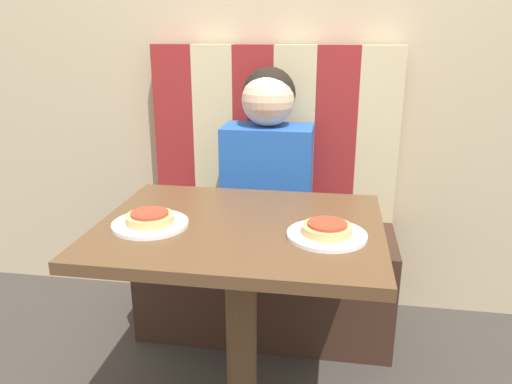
{
  "coord_description": "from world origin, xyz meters",
  "views": [
    {
      "loc": [
        0.27,
        -1.37,
        1.28
      ],
      "look_at": [
        0.0,
        0.3,
        0.73
      ],
      "focal_mm": 35.0,
      "sensor_mm": 36.0,
      "label": 1
    }
  ],
  "objects_px": {
    "person": "(268,151)",
    "plate_left": "(150,224)",
    "plate_right": "(327,235)",
    "pizza_right": "(327,228)",
    "pizza_left": "(150,218)"
  },
  "relations": [
    {
      "from": "plate_right",
      "to": "pizza_right",
      "type": "distance_m",
      "value": 0.02
    },
    {
      "from": "pizza_left",
      "to": "plate_left",
      "type": "bearing_deg",
      "value": 90.0
    },
    {
      "from": "pizza_right",
      "to": "plate_left",
      "type": "bearing_deg",
      "value": 180.0
    },
    {
      "from": "person",
      "to": "pizza_right",
      "type": "bearing_deg",
      "value": -68.49
    },
    {
      "from": "plate_left",
      "to": "pizza_right",
      "type": "relative_size",
      "value": 1.59
    },
    {
      "from": "plate_left",
      "to": "plate_right",
      "type": "distance_m",
      "value": 0.52
    },
    {
      "from": "person",
      "to": "pizza_left",
      "type": "relative_size",
      "value": 4.76
    },
    {
      "from": "plate_right",
      "to": "pizza_right",
      "type": "height_order",
      "value": "pizza_right"
    },
    {
      "from": "person",
      "to": "pizza_right",
      "type": "relative_size",
      "value": 4.76
    },
    {
      "from": "person",
      "to": "plate_right",
      "type": "height_order",
      "value": "person"
    },
    {
      "from": "plate_right",
      "to": "pizza_right",
      "type": "xyz_separation_m",
      "value": [
        0.0,
        -0.0,
        0.02
      ]
    },
    {
      "from": "plate_right",
      "to": "plate_left",
      "type": "bearing_deg",
      "value": 180.0
    },
    {
      "from": "person",
      "to": "plate_right",
      "type": "bearing_deg",
      "value": -68.49
    },
    {
      "from": "person",
      "to": "plate_left",
      "type": "distance_m",
      "value": 0.71
    },
    {
      "from": "plate_right",
      "to": "pizza_left",
      "type": "relative_size",
      "value": 1.59
    }
  ]
}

